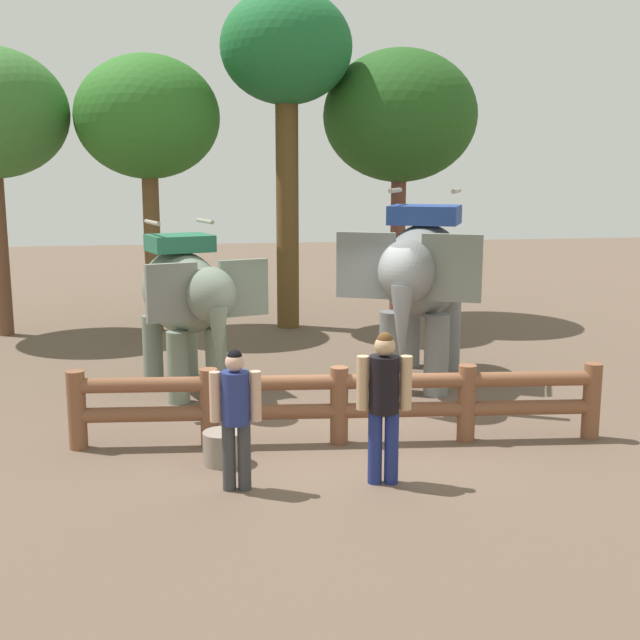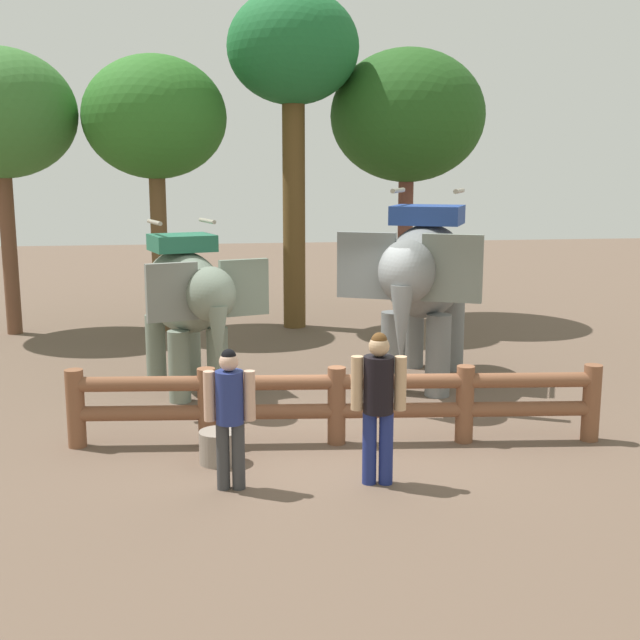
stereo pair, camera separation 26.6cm
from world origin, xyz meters
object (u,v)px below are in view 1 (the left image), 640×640
(log_fence, at_px, (339,400))
(elephant_center, at_px, (421,276))
(tourist_man_in_blue, at_px, (236,410))
(tree_deep_back, at_px, (400,117))
(tourist_woman_in_black, at_px, (384,397))
(elephant_near_left, at_px, (185,297))
(feed_bucket, at_px, (223,448))
(tree_far_left, at_px, (286,58))
(tree_back_center, at_px, (148,119))

(log_fence, height_order, elephant_center, elephant_center)
(tourist_man_in_blue, distance_m, tree_deep_back, 11.78)
(tourist_woman_in_black, distance_m, tree_deep_back, 11.28)
(log_fence, height_order, elephant_near_left, elephant_near_left)
(log_fence, height_order, tourist_man_in_blue, tourist_man_in_blue)
(tourist_man_in_blue, bearing_deg, feed_bucket, 98.05)
(elephant_center, xyz_separation_m, tree_far_left, (-1.58, 5.39, 4.19))
(elephant_near_left, xyz_separation_m, tree_back_center, (-0.70, 5.32, 3.11))
(tree_deep_back, height_order, feed_bucket, tree_deep_back)
(tree_far_left, bearing_deg, feed_bucket, -102.58)
(elephant_center, xyz_separation_m, tree_back_center, (-4.63, 5.44, 2.84))
(tourist_man_in_blue, bearing_deg, elephant_near_left, 97.09)
(tourist_woman_in_black, xyz_separation_m, tourist_man_in_blue, (-1.70, 0.08, -0.09))
(elephant_center, relative_size, tourist_man_in_blue, 2.37)
(tourist_man_in_blue, bearing_deg, tree_deep_back, 65.69)
(tree_back_center, bearing_deg, feed_bucket, -82.77)
(tourist_woman_in_black, relative_size, feed_bucket, 3.68)
(elephant_near_left, xyz_separation_m, tourist_man_in_blue, (0.53, -4.29, -0.63))
(elephant_center, relative_size, tree_back_center, 0.64)
(tree_far_left, bearing_deg, tree_back_center, 179.06)
(tourist_woman_in_black, relative_size, tree_deep_back, 0.28)
(log_fence, relative_size, elephant_center, 1.81)
(tree_far_left, bearing_deg, log_fence, -92.54)
(log_fence, height_order, tourist_woman_in_black, tourist_woman_in_black)
(log_fence, relative_size, tourist_man_in_blue, 4.30)
(tree_deep_back, bearing_deg, feed_bucket, -116.89)
(elephant_near_left, relative_size, feed_bucket, 6.87)
(log_fence, distance_m, tourist_woman_in_black, 1.53)
(log_fence, distance_m, tree_back_center, 9.59)
(log_fence, relative_size, feed_bucket, 14.44)
(feed_bucket, bearing_deg, log_fence, 17.59)
(tree_back_center, relative_size, feed_bucket, 12.40)
(tourist_woman_in_black, distance_m, feed_bucket, 2.22)
(log_fence, bearing_deg, elephant_center, 55.31)
(feed_bucket, bearing_deg, tourist_man_in_blue, -81.95)
(tourist_man_in_blue, height_order, tree_back_center, tree_back_center)
(elephant_center, bearing_deg, tree_far_left, 106.31)
(elephant_near_left, bearing_deg, elephant_center, -1.76)
(elephant_center, bearing_deg, log_fence, -124.69)
(tourist_woman_in_black, relative_size, tree_back_center, 0.30)
(tourist_woman_in_black, distance_m, tree_far_left, 10.87)
(tourist_man_in_blue, height_order, tree_far_left, tree_far_left)
(tree_far_left, distance_m, tree_back_center, 3.34)
(tourist_woman_in_black, bearing_deg, tree_back_center, 106.81)
(elephant_near_left, relative_size, tourist_woman_in_black, 1.87)
(tree_back_center, xyz_separation_m, tree_deep_back, (5.81, 0.53, 0.14))
(log_fence, bearing_deg, tourist_woman_in_black, -80.43)
(tourist_woman_in_black, height_order, tree_far_left, tree_far_left)
(log_fence, bearing_deg, tree_far_left, 87.46)
(tourist_woman_in_black, xyz_separation_m, tree_back_center, (-2.93, 9.70, 3.65))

